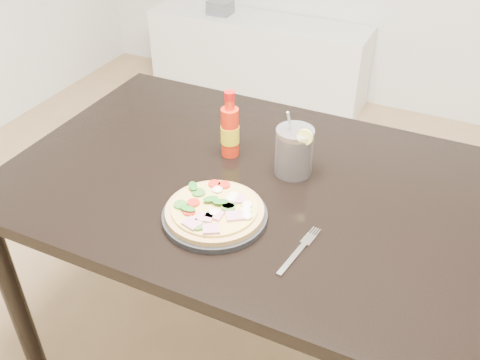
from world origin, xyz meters
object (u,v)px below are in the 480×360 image
at_px(cola_cup, 294,152).
at_px(media_console, 257,57).
at_px(pizza, 215,210).
at_px(dining_table, 258,204).
at_px(fork, 300,249).
at_px(hot_sauce_bottle, 230,131).
at_px(plate, 215,216).

distance_m(cola_cup, media_console, 2.09).
relative_size(pizza, media_console, 0.18).
distance_m(dining_table, cola_cup, 0.18).
bearing_deg(fork, hot_sauce_bottle, 146.02).
xyz_separation_m(cola_cup, fork, (0.13, -0.29, -0.06)).
height_order(dining_table, media_console, dining_table).
relative_size(cola_cup, fork, 1.03).
relative_size(pizza, fork, 1.31).
xyz_separation_m(pizza, cola_cup, (0.10, 0.28, 0.04)).
bearing_deg(dining_table, media_console, 113.73).
height_order(hot_sauce_bottle, media_console, hot_sauce_bottle).
distance_m(plate, pizza, 0.02).
bearing_deg(dining_table, pizza, -99.41).
height_order(pizza, media_console, pizza).
relative_size(plate, media_console, 0.19).
bearing_deg(hot_sauce_bottle, dining_table, -33.74).
relative_size(fork, media_console, 0.13).
height_order(cola_cup, media_console, cola_cup).
relative_size(hot_sauce_bottle, media_console, 0.15).
bearing_deg(hot_sauce_bottle, plate, -71.15).
height_order(fork, media_console, fork).
bearing_deg(plate, pizza, 9.60).
bearing_deg(dining_table, fork, -46.80).
bearing_deg(cola_cup, plate, -110.51).
xyz_separation_m(plate, media_console, (-0.79, 2.07, -0.51)).
relative_size(hot_sauce_bottle, cola_cup, 1.05).
bearing_deg(dining_table, hot_sauce_bottle, 146.26).
bearing_deg(cola_cup, hot_sauce_bottle, 178.05).
xyz_separation_m(pizza, hot_sauce_bottle, (-0.10, 0.28, 0.05)).
bearing_deg(plate, fork, -4.13).
bearing_deg(fork, pizza, -175.94).
xyz_separation_m(dining_table, fork, (0.20, -0.21, 0.09)).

